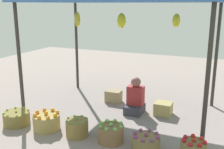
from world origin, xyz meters
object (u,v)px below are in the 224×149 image
Objects in this scene: vendor_person at (135,99)px; basket_purple_onions at (146,143)px; basket_limes at (17,118)px; basket_green_apples at (111,133)px; basket_green_chilies at (77,128)px; wooden_crate_near_vendor at (163,109)px; wooden_crate_stacked_rear at (114,96)px; basket_oranges at (47,121)px.

vendor_person is 1.73× the size of basket_purple_onions.
basket_limes is 1.13× the size of basket_green_apples.
basket_green_chilies is at bearing -175.75° from basket_green_apples.
basket_purple_onions is 1.30× the size of wooden_crate_near_vendor.
basket_green_apples is at bearing -88.29° from vendor_person.
basket_oranges is at bearing -106.91° from wooden_crate_stacked_rear.
basket_limes is at bearing -122.72° from wooden_crate_stacked_rear.
wooden_crate_near_vendor is (1.82, 1.55, -0.02)m from basket_oranges.
basket_green_chilies is (1.32, 0.05, 0.02)m from basket_limes.
basket_purple_onions is 1.54m from wooden_crate_near_vendor.
basket_purple_onions is at bearing 0.49° from basket_oranges.
vendor_person reaches higher than basket_limes.
basket_purple_onions is (0.62, -0.02, -0.03)m from basket_green_apples.
vendor_person is at bearing 37.74° from basket_limes.
basket_green_chilies reaches higher than basket_purple_onions.
vendor_person reaches higher than basket_purple_onions.
basket_limes is 1.95m from basket_green_apples.
basket_green_apples is at bearing -109.54° from wooden_crate_near_vendor.
wooden_crate_stacked_rear is at bearing 167.04° from wooden_crate_near_vendor.
basket_green_apples is (1.95, 0.10, 0.02)m from basket_limes.
basket_purple_onions is (1.91, 0.02, -0.03)m from basket_oranges.
basket_oranges reaches higher than basket_green_chilies.
basket_green_chilies reaches higher than wooden_crate_near_vendor.
basket_purple_onions is (2.57, 0.07, -0.00)m from basket_limes.
vendor_person is 1.39m from basket_green_apples.
vendor_person is 0.62m from wooden_crate_near_vendor.
basket_purple_onions reaches higher than wooden_crate_near_vendor.
basket_purple_onions is at bearing -2.22° from basket_green_apples.
wooden_crate_stacked_rear is at bearing 57.28° from basket_limes.
basket_green_chilies is 0.90× the size of basket_green_apples.
wooden_crate_near_vendor is at bearing 70.46° from basket_green_apples.
basket_limes is 2.26m from wooden_crate_stacked_rear.
basket_green_apples is (0.63, 0.05, -0.00)m from basket_green_chilies.
basket_green_chilies is at bearing -178.96° from basket_purple_onions.
basket_oranges is at bearing -178.20° from basket_green_apples.
basket_green_chilies is at bearing -87.06° from wooden_crate_stacked_rear.
basket_oranges is (0.66, 0.06, 0.02)m from basket_limes.
basket_oranges is at bearing -131.28° from vendor_person.
basket_green_apples is 1.27× the size of wooden_crate_near_vendor.
basket_green_chilies is (0.66, -0.01, -0.00)m from basket_oranges.
wooden_crate_near_vendor is (0.54, 1.51, -0.02)m from basket_green_apples.
basket_limes is at bearing -178.36° from basket_purple_onions.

